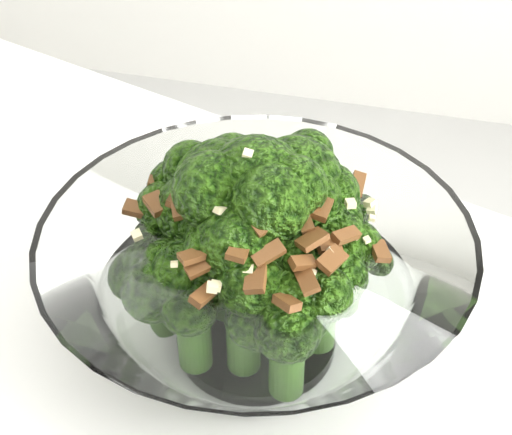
# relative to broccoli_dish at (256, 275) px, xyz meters

# --- Properties ---
(broccoli_dish) EXTENTS (0.23, 0.23, 0.14)m
(broccoli_dish) POSITION_rel_broccoli_dish_xyz_m (0.00, 0.00, 0.00)
(broccoli_dish) COLOR white
(broccoli_dish) RESTS_ON table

